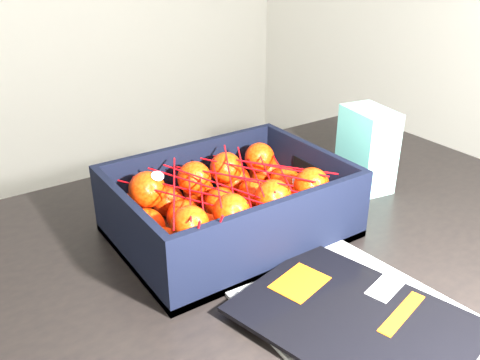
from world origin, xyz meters
TOP-DOWN VIEW (x-y plane):
  - table at (0.28, -0.20)m, footprint 1.20×0.80m
  - magazine_stack at (0.27, -0.42)m, footprint 0.28×0.32m
  - produce_crate at (0.26, -0.14)m, footprint 0.36×0.27m
  - clementine_heap at (0.26, -0.14)m, footprint 0.34×0.25m
  - mesh_net at (0.25, -0.15)m, footprint 0.29×0.24m
  - retail_carton at (0.57, -0.14)m, footprint 0.09×0.12m

SIDE VIEW (x-z plane):
  - table at x=0.28m, z-range 0.28..1.03m
  - magazine_stack at x=0.27m, z-range 0.75..0.77m
  - produce_crate at x=0.26m, z-range 0.73..0.85m
  - clementine_heap at x=0.26m, z-range 0.75..0.86m
  - retail_carton at x=0.57m, z-range 0.75..0.91m
  - mesh_net at x=0.25m, z-range 0.81..0.89m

